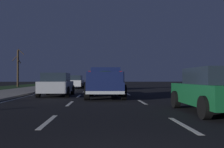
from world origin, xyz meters
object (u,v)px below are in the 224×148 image
object	(u,v)px
sedan_silver	(57,84)
sedan_green	(215,90)
pickup_truck	(106,82)
sedan_black	(102,82)
bare_tree_far	(18,67)
sedan_white	(75,82)

from	to	relation	value
sedan_silver	sedan_green	bearing A→B (deg)	-143.31
pickup_truck	sedan_black	distance (m)	12.37
sedan_black	sedan_green	bearing A→B (deg)	-169.57
pickup_truck	sedan_black	size ratio (longest dim) A/B	1.24
sedan_green	bare_tree_far	bearing A→B (deg)	27.78
sedan_black	pickup_truck	bearing A→B (deg)	-179.64
sedan_black	sedan_green	xyz separation A→B (m)	(-19.78, -3.64, 0.00)
pickup_truck	sedan_silver	bearing A→B (deg)	61.81
sedan_silver	bare_tree_far	distance (m)	22.55
sedan_white	sedan_green	world-z (taller)	same
pickup_truck	sedan_green	xyz separation A→B (m)	(-7.41, -3.56, -0.20)
sedan_white	sedan_green	bearing A→B (deg)	-163.30
sedan_green	bare_tree_far	size ratio (longest dim) A/B	0.81
sedan_black	sedan_green	size ratio (longest dim) A/B	1.00
sedan_white	bare_tree_far	bearing A→B (deg)	52.12
sedan_white	sedan_green	xyz separation A→B (m)	(-22.94, -6.88, 0.00)
pickup_truck	sedan_green	distance (m)	8.22
sedan_white	bare_tree_far	distance (m)	11.34
sedan_white	sedan_black	xyz separation A→B (m)	(-3.16, -3.24, 0.00)
pickup_truck	sedan_silver	world-z (taller)	pickup_truck
sedan_silver	sedan_black	bearing A→B (deg)	-16.68
bare_tree_far	pickup_truck	bearing A→B (deg)	-151.55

